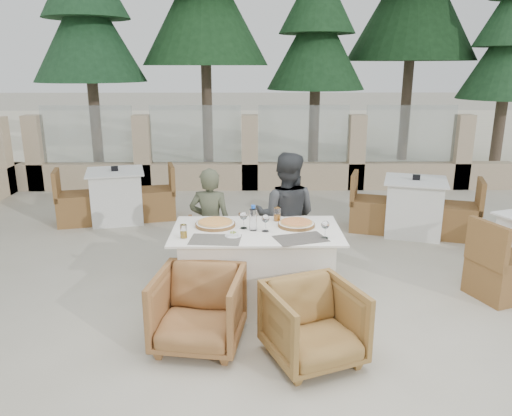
{
  "coord_description": "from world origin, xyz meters",
  "views": [
    {
      "loc": [
        -0.01,
        -4.47,
        2.27
      ],
      "look_at": [
        0.05,
        0.32,
        0.9
      ],
      "focal_mm": 35.0,
      "sensor_mm": 36.0,
      "label": 1
    }
  ],
  "objects_px": {
    "water_bottle": "(253,218)",
    "armchair_far_right": "(281,251)",
    "beer_glass_right": "(277,214)",
    "armchair_near_right": "(313,324)",
    "armchair_near_left": "(199,309)",
    "bg_table_a": "(117,196)",
    "beer_glass_left": "(184,231)",
    "wine_glass_centre": "(244,219)",
    "pizza_left": "(215,223)",
    "diner_left": "(210,225)",
    "bg_table_b": "(414,207)",
    "pizza_right": "(296,224)",
    "wine_glass_near": "(265,222)",
    "diner_right": "(286,217)",
    "armchair_far_left": "(218,244)",
    "wine_glass_corner": "(325,228)",
    "dining_table": "(256,267)",
    "olive_dish": "(233,234)"
  },
  "relations": [
    {
      "from": "wine_glass_centre",
      "to": "olive_dish",
      "type": "height_order",
      "value": "wine_glass_centre"
    },
    {
      "from": "water_bottle",
      "to": "bg_table_b",
      "type": "xyz_separation_m",
      "value": [
        2.25,
        2.13,
        -0.51
      ]
    },
    {
      "from": "beer_glass_left",
      "to": "armchair_near_left",
      "type": "height_order",
      "value": "beer_glass_left"
    },
    {
      "from": "water_bottle",
      "to": "dining_table",
      "type": "bearing_deg",
      "value": 15.97
    },
    {
      "from": "bg_table_a",
      "to": "bg_table_b",
      "type": "distance_m",
      "value": 4.32
    },
    {
      "from": "wine_glass_centre",
      "to": "wine_glass_near",
      "type": "bearing_deg",
      "value": -23.99
    },
    {
      "from": "dining_table",
      "to": "armchair_near_right",
      "type": "relative_size",
      "value": 2.31
    },
    {
      "from": "pizza_left",
      "to": "diner_left",
      "type": "relative_size",
      "value": 0.31
    },
    {
      "from": "armchair_far_left",
      "to": "bg_table_b",
      "type": "distance_m",
      "value": 2.92
    },
    {
      "from": "beer_glass_right",
      "to": "armchair_near_right",
      "type": "xyz_separation_m",
      "value": [
        0.22,
        -1.27,
        -0.52
      ]
    },
    {
      "from": "pizza_left",
      "to": "wine_glass_corner",
      "type": "xyz_separation_m",
      "value": [
        1.01,
        -0.37,
        0.07
      ]
    },
    {
      "from": "wine_glass_corner",
      "to": "water_bottle",
      "type": "bearing_deg",
      "value": 159.89
    },
    {
      "from": "wine_glass_centre",
      "to": "pizza_left",
      "type": "bearing_deg",
      "value": 163.62
    },
    {
      "from": "water_bottle",
      "to": "diner_left",
      "type": "bearing_deg",
      "value": 125.76
    },
    {
      "from": "water_bottle",
      "to": "armchair_far_right",
      "type": "bearing_deg",
      "value": 61.79
    },
    {
      "from": "armchair_near_left",
      "to": "bg_table_a",
      "type": "relative_size",
      "value": 0.44
    },
    {
      "from": "pizza_right",
      "to": "diner_right",
      "type": "height_order",
      "value": "diner_right"
    },
    {
      "from": "wine_glass_near",
      "to": "armchair_near_right",
      "type": "bearing_deg",
      "value": -69.45
    },
    {
      "from": "wine_glass_near",
      "to": "armchair_far_right",
      "type": "distance_m",
      "value": 0.84
    },
    {
      "from": "pizza_left",
      "to": "armchair_near_right",
      "type": "distance_m",
      "value": 1.47
    },
    {
      "from": "pizza_right",
      "to": "beer_glass_left",
      "type": "distance_m",
      "value": 1.1
    },
    {
      "from": "wine_glass_near",
      "to": "bg_table_a",
      "type": "distance_m",
      "value": 3.58
    },
    {
      "from": "armchair_far_right",
      "to": "beer_glass_left",
      "type": "bearing_deg",
      "value": 24.34
    },
    {
      "from": "beer_glass_right",
      "to": "wine_glass_centre",
      "type": "bearing_deg",
      "value": -143.87
    },
    {
      "from": "wine_glass_near",
      "to": "olive_dish",
      "type": "height_order",
      "value": "wine_glass_near"
    },
    {
      "from": "wine_glass_corner",
      "to": "beer_glass_left",
      "type": "distance_m",
      "value": 1.28
    },
    {
      "from": "armchair_far_left",
      "to": "diner_left",
      "type": "height_order",
      "value": "diner_left"
    },
    {
      "from": "beer_glass_right",
      "to": "armchair_far_right",
      "type": "height_order",
      "value": "beer_glass_right"
    },
    {
      "from": "olive_dish",
      "to": "wine_glass_centre",
      "type": "bearing_deg",
      "value": 67.08
    },
    {
      "from": "wine_glass_corner",
      "to": "diner_left",
      "type": "xyz_separation_m",
      "value": [
        -1.1,
        0.87,
        -0.24
      ]
    },
    {
      "from": "armchair_near_left",
      "to": "armchair_near_right",
      "type": "distance_m",
      "value": 0.95
    },
    {
      "from": "wine_glass_centre",
      "to": "beer_glass_right",
      "type": "height_order",
      "value": "wine_glass_centre"
    },
    {
      "from": "wine_glass_near",
      "to": "diner_left",
      "type": "distance_m",
      "value": 0.91
    },
    {
      "from": "water_bottle",
      "to": "bg_table_b",
      "type": "height_order",
      "value": "water_bottle"
    },
    {
      "from": "pizza_left",
      "to": "armchair_far_left",
      "type": "distance_m",
      "value": 0.91
    },
    {
      "from": "wine_glass_near",
      "to": "armchair_far_left",
      "type": "xyz_separation_m",
      "value": [
        -0.52,
        0.93,
        -0.56
      ]
    },
    {
      "from": "wine_glass_centre",
      "to": "water_bottle",
      "type": "bearing_deg",
      "value": -30.38
    },
    {
      "from": "beer_glass_right",
      "to": "diner_left",
      "type": "distance_m",
      "value": 0.8
    },
    {
      "from": "pizza_right",
      "to": "armchair_far_right",
      "type": "relative_size",
      "value": 0.49
    },
    {
      "from": "pizza_left",
      "to": "bg_table_b",
      "type": "distance_m",
      "value": 3.31
    },
    {
      "from": "pizza_left",
      "to": "wine_glass_centre",
      "type": "xyz_separation_m",
      "value": [
        0.28,
        -0.08,
        0.07
      ]
    },
    {
      "from": "beer_glass_left",
      "to": "armchair_near_right",
      "type": "xyz_separation_m",
      "value": [
        1.1,
        -0.76,
        -0.52
      ]
    },
    {
      "from": "pizza_right",
      "to": "beer_glass_left",
      "type": "relative_size",
      "value": 2.88
    },
    {
      "from": "beer_glass_left",
      "to": "armchair_near_right",
      "type": "height_order",
      "value": "beer_glass_left"
    },
    {
      "from": "wine_glass_centre",
      "to": "beer_glass_right",
      "type": "distance_m",
      "value": 0.41
    },
    {
      "from": "beer_glass_right",
      "to": "diner_right",
      "type": "height_order",
      "value": "diner_right"
    },
    {
      "from": "wine_glass_centre",
      "to": "diner_left",
      "type": "distance_m",
      "value": 0.73
    },
    {
      "from": "wine_glass_centre",
      "to": "wine_glass_corner",
      "type": "relative_size",
      "value": 1.0
    },
    {
      "from": "water_bottle",
      "to": "bg_table_a",
      "type": "height_order",
      "value": "water_bottle"
    },
    {
      "from": "beer_glass_right",
      "to": "bg_table_a",
      "type": "bearing_deg",
      "value": 132.31
    }
  ]
}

